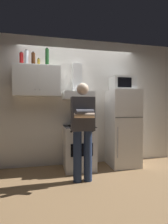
% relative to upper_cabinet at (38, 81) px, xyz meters
% --- Properties ---
extents(ground_plane, '(7.00, 7.00, 0.00)m').
position_rel_upper_cabinet_xyz_m(ground_plane, '(0.85, -0.37, -1.75)').
color(ground_plane, olive).
extents(back_wall_tiled, '(4.80, 0.10, 2.70)m').
position_rel_upper_cabinet_xyz_m(back_wall_tiled, '(0.85, 0.23, -0.40)').
color(back_wall_tiled, silver).
rests_on(back_wall_tiled, ground_plane).
extents(upper_cabinet, '(0.90, 0.37, 0.60)m').
position_rel_upper_cabinet_xyz_m(upper_cabinet, '(0.00, 0.00, 0.00)').
color(upper_cabinet, white).
extents(stove_oven, '(0.60, 0.62, 0.87)m').
position_rel_upper_cabinet_xyz_m(stove_oven, '(0.80, -0.13, -1.32)').
color(stove_oven, white).
rests_on(stove_oven, ground_plane).
extents(range_hood, '(0.60, 0.44, 0.75)m').
position_rel_upper_cabinet_xyz_m(range_hood, '(0.80, 0.00, -0.15)').
color(range_hood, white).
extents(refrigerator, '(0.60, 0.62, 1.60)m').
position_rel_upper_cabinet_xyz_m(refrigerator, '(1.75, -0.12, -0.95)').
color(refrigerator, white).
rests_on(refrigerator, ground_plane).
extents(microwave, '(0.48, 0.37, 0.28)m').
position_rel_upper_cabinet_xyz_m(microwave, '(1.75, -0.11, -0.01)').
color(microwave, silver).
rests_on(microwave, refrigerator).
extents(person_standing, '(0.38, 0.33, 1.64)m').
position_rel_upper_cabinet_xyz_m(person_standing, '(0.75, -0.73, -0.85)').
color(person_standing, navy).
rests_on(person_standing, ground_plane).
extents(cooking_pot, '(0.27, 0.17, 0.11)m').
position_rel_upper_cabinet_xyz_m(cooking_pot, '(0.93, -0.24, -0.82)').
color(cooking_pot, '#B7BABF').
rests_on(cooking_pot, stove_oven).
extents(bottle_wine_green, '(0.07, 0.07, 0.35)m').
position_rel_upper_cabinet_xyz_m(bottle_wine_green, '(0.18, -0.03, 0.47)').
color(bottle_wine_green, '#19471E').
rests_on(bottle_wine_green, upper_cabinet).
extents(bottle_vodka_clear, '(0.07, 0.07, 0.30)m').
position_rel_upper_cabinet_xyz_m(bottle_vodka_clear, '(-0.20, -0.00, 0.44)').
color(bottle_vodka_clear, silver).
rests_on(bottle_vodka_clear, upper_cabinet).
extents(bottle_soda_red, '(0.07, 0.07, 0.26)m').
position_rel_upper_cabinet_xyz_m(bottle_soda_red, '(-0.30, 0.02, 0.42)').
color(bottle_soda_red, red).
rests_on(bottle_soda_red, upper_cabinet).
extents(bottle_spice_jar, '(0.05, 0.05, 0.15)m').
position_rel_upper_cabinet_xyz_m(bottle_spice_jar, '(0.02, -0.01, 0.37)').
color(bottle_spice_jar, gold).
rests_on(bottle_spice_jar, upper_cabinet).
extents(bottle_rum_dark, '(0.07, 0.07, 0.27)m').
position_rel_upper_cabinet_xyz_m(bottle_rum_dark, '(-0.08, 0.01, 0.43)').
color(bottle_rum_dark, '#47230F').
rests_on(bottle_rum_dark, upper_cabinet).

